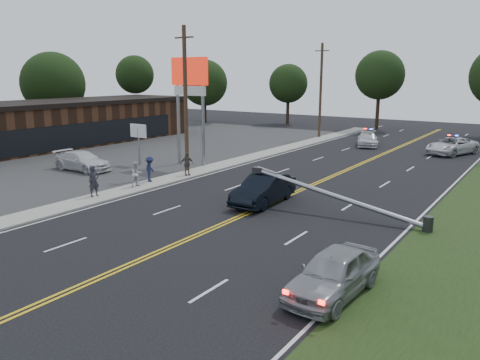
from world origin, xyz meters
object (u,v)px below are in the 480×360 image
Objects in this scene: parked_car at (82,161)px; bystander_b at (137,174)px; utility_pole_mid at (186,100)px; waiting_sedan at (334,273)px; crashed_sedan at (263,189)px; bystander_a at (94,181)px; utility_pole_far at (321,91)px; small_sign at (138,134)px; fallen_streetlight at (344,199)px; emergency_a at (452,146)px; bystander_d at (187,164)px; pylon_sign at (190,85)px; emergency_b at (368,139)px; bystander_c at (150,169)px.

bystander_b is at bearing -103.22° from parked_car.
utility_pole_mid reaches higher than waiting_sedan.
crashed_sedan is at bearing -24.83° from utility_pole_mid.
waiting_sedan is 16.13m from bystander_a.
crashed_sedan is at bearing -71.25° from utility_pole_far.
utility_pole_mid is (4.80, 0.00, 2.75)m from small_sign.
bystander_a is (0.52, -30.54, -4.09)m from utility_pole_far.
fallen_streetlight is 1.80× the size of emergency_a.
parked_car is at bearing -111.05° from emergency_a.
utility_pole_mid is 9.48m from bystander_a.
fallen_streetlight is 5.97× the size of bystander_d.
pylon_sign is at bearing 123.02° from utility_pole_mid.
utility_pole_mid is 2.20× the size of emergency_b.
bystander_a is at bearing -86.51° from utility_pole_mid.
parked_car is 26.50m from emergency_b.
crashed_sedan is at bearing -117.75° from bystander_c.
crashed_sedan is 8.25m from bystander_b.
pylon_sign reaches higher than small_sign.
utility_pole_mid is 8.82m from parked_car.
emergency_a is 2.99× the size of bystander_a.
emergency_b is 2.61× the size of bystander_a.
small_sign is 0.33× the size of fallen_streetlight.
bystander_c is 2.83m from bystander_d.
utility_pole_far is 26.45m from bystander_c.
bystander_c is (0.44, -4.12, -4.16)m from utility_pole_mid.
crashed_sedan is 1.11× the size of waiting_sedan.
bystander_d is (1.15, -23.37, -4.18)m from utility_pole_far.
pylon_sign is 20.06m from utility_pole_far.
utility_pole_far is at bearing 86.28° from pylon_sign.
pylon_sign is at bearing 29.74° from small_sign.
fallen_streetlight is 19.97m from parked_car.
bystander_a is at bearing -173.85° from bystander_b.
bystander_a reaches higher than bystander_d.
small_sign is 0.68× the size of emergency_b.
crashed_sedan reaches higher than emergency_a.
utility_pole_mid is 6.38× the size of bystander_d.
emergency_b is (11.20, 19.21, -1.67)m from small_sign.
bystander_a is at bearing -95.05° from emergency_a.
emergency_a is at bearing 97.12° from waiting_sedan.
utility_pole_mid is at bearing 146.64° from waiting_sedan.
bystander_d is (0.63, 7.17, -0.09)m from bystander_a.
pylon_sign is 23.07m from waiting_sedan.
pylon_sign is 6.58m from bystander_d.
waiting_sedan is 16.81m from bystander_b.
utility_pole_far is at bearing 105.72° from crashed_sedan.
bystander_c is at bearing 177.07° from crashed_sedan.
bystander_b is at bearing -172.92° from crashed_sedan.
fallen_streetlight is 0.94× the size of utility_pole_mid.
crashed_sedan is 8.42m from bystander_c.
parked_car is at bearing -131.83° from pylon_sign.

